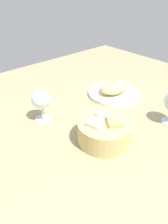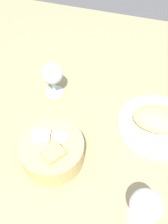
{
  "view_description": "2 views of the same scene",
  "coord_description": "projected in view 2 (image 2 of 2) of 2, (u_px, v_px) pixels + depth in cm",
  "views": [
    {
      "loc": [
        52.06,
        42.26,
        45.18
      ],
      "look_at": [
        9.35,
        -5.85,
        3.01
      ],
      "focal_mm": 33.22,
      "sensor_mm": 36.0,
      "label": 1
    },
    {
      "loc": [
        -5.13,
        37.08,
        63.56
      ],
      "look_at": [
        8.21,
        -7.64,
        3.64
      ],
      "focal_mm": 40.35,
      "sensor_mm": 36.0,
      "label": 2
    }
  ],
  "objects": [
    {
      "name": "wine_glass_far",
      "position": [
        146.0,
        206.0,
        0.54
      ],
      "size": [
        7.39,
        7.39,
        12.47
      ],
      "color": "silver",
      "rests_on": "ground_plane"
    },
    {
      "name": "wine_glass_near",
      "position": [
        52.0,
        75.0,
        0.79
      ],
      "size": [
        6.87,
        6.87,
        12.21
      ],
      "color": "silver",
      "rests_on": "ground_plane"
    },
    {
      "name": "omelette",
      "position": [
        159.0,
        119.0,
        0.74
      ],
      "size": [
        15.82,
        11.26,
        5.05
      ],
      "primitive_type": "ellipsoid",
      "rotation": [
        0.0,
        0.0,
        0.09
      ],
      "color": "#E7C675",
      "rests_on": "plate"
    },
    {
      "name": "plate",
      "position": [
        156.0,
        125.0,
        0.77
      ],
      "size": [
        23.21,
        23.21,
        1.4
      ],
      "primitive_type": "cylinder",
      "color": "white",
      "rests_on": "ground_plane"
    },
    {
      "name": "bread_basket",
      "position": [
        52.0,
        151.0,
        0.68
      ],
      "size": [
        17.22,
        17.22,
        8.68
      ],
      "color": "#D3BA70",
      "rests_on": "ground_plane"
    },
    {
      "name": "ground_plane",
      "position": [
        103.0,
        148.0,
        0.74
      ],
      "size": [
        140.0,
        140.0,
        2.0
      ],
      "primitive_type": "cube",
      "color": "tan"
    }
  ]
}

